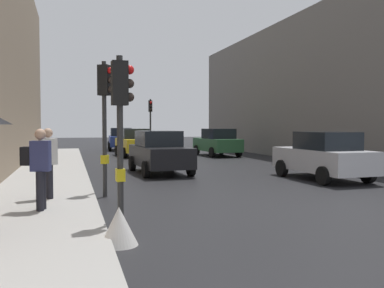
% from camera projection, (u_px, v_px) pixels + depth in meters
% --- Properties ---
extents(ground_plane, '(120.00, 120.00, 0.00)m').
position_uv_depth(ground_plane, '(357.00, 210.00, 10.18)').
color(ground_plane, black).
extents(sidewalk_kerb, '(2.76, 40.00, 0.16)m').
position_uv_depth(sidewalk_kerb, '(47.00, 184.00, 13.94)').
color(sidewalk_kerb, '#A8A5A0').
rests_on(sidewalk_kerb, ground).
extents(building_facade_right, '(12.00, 24.35, 8.38)m').
position_uv_depth(building_facade_right, '(345.00, 94.00, 29.90)').
color(building_facade_right, slate).
rests_on(building_facade_right, ground).
extents(traffic_light_far_median, '(0.25, 0.43, 3.92)m').
position_uv_depth(traffic_light_far_median, '(150.00, 115.00, 31.85)').
color(traffic_light_far_median, '#2D2D2D').
rests_on(traffic_light_far_median, ground).
extents(traffic_light_near_right, '(0.44, 0.37, 3.77)m').
position_uv_depth(traffic_light_near_right, '(105.00, 104.00, 11.85)').
color(traffic_light_near_right, '#2D2D2D').
rests_on(traffic_light_near_right, ground).
extents(traffic_light_near_left, '(0.44, 0.26, 3.33)m').
position_uv_depth(traffic_light_near_left, '(121.00, 110.00, 8.18)').
color(traffic_light_near_left, '#2D2D2D').
rests_on(traffic_light_near_left, ground).
extents(car_dark_suv, '(2.20, 4.29, 1.76)m').
position_uv_depth(car_dark_suv, '(159.00, 152.00, 17.82)').
color(car_dark_suv, black).
rests_on(car_dark_suv, ground).
extents(car_yellow_taxi, '(2.23, 4.31, 1.76)m').
position_uv_depth(car_yellow_taxi, '(134.00, 142.00, 27.44)').
color(car_yellow_taxi, yellow).
rests_on(car_yellow_taxi, ground).
extents(car_green_estate, '(2.25, 4.32, 1.76)m').
position_uv_depth(car_green_estate, '(217.00, 142.00, 27.73)').
color(car_green_estate, '#2D6038').
rests_on(car_green_estate, ground).
extents(car_blue_van, '(2.21, 4.30, 1.76)m').
position_uv_depth(car_blue_van, '(121.00, 139.00, 34.06)').
color(car_blue_van, navy).
rests_on(car_blue_van, ground).
extents(car_silver_hatchback, '(2.16, 4.27, 1.76)m').
position_uv_depth(car_silver_hatchback, '(323.00, 156.00, 15.68)').
color(car_silver_hatchback, '#BCBCC1').
rests_on(car_silver_hatchback, ground).
extents(pedestrian_with_grey_backpack, '(0.64, 0.40, 1.77)m').
position_uv_depth(pedestrian_with_grey_backpack, '(39.00, 164.00, 9.28)').
color(pedestrian_with_grey_backpack, black).
rests_on(pedestrian_with_grey_backpack, sidewalk_kerb).
extents(pedestrian_with_black_backpack, '(0.66, 0.46, 1.77)m').
position_uv_depth(pedestrian_with_black_backpack, '(46.00, 159.00, 10.76)').
color(pedestrian_with_black_backpack, black).
rests_on(pedestrian_with_black_backpack, sidewalk_kerb).
extents(warning_sign_triangle, '(0.64, 0.64, 0.65)m').
position_uv_depth(warning_sign_triangle, '(119.00, 226.00, 7.15)').
color(warning_sign_triangle, silver).
rests_on(warning_sign_triangle, ground).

